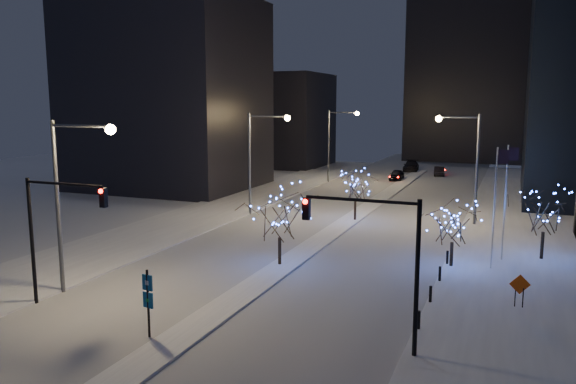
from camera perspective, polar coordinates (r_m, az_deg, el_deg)
The scene contains 25 objects.
ground at distance 28.47m, azimuth -9.67°, elevation -13.70°, with size 160.00×160.00×0.00m, color silver.
road at distance 59.93m, azimuth 8.16°, elevation -1.58°, with size 20.00×130.00×0.02m, color #B7BCC7.
median at distance 55.16m, azimuth 6.91°, elevation -2.41°, with size 2.00×80.00×0.15m, color white.
east_sidewalk at distance 43.62m, azimuth 22.75°, elevation -6.12°, with size 10.00×90.00×0.15m, color white.
west_sidewalk at distance 51.84m, azimuth -11.26°, elevation -3.26°, with size 8.00×90.00×0.15m, color white.
filler_west_near at distance 75.10m, azimuth -12.13°, elevation 9.63°, with size 22.00×18.00×24.00m, color black.
filler_west_far at distance 100.59m, azimuth -1.40°, elevation 7.34°, with size 18.00×16.00×16.00m, color black.
horizon_block at distance 114.96m, azimuth 18.51°, elevation 13.58°, with size 24.00×14.00×42.00m, color black.
street_lamp_w_near at distance 33.68m, azimuth -21.20°, elevation 0.83°, with size 4.40×0.56×10.00m.
street_lamp_w_mid at distance 54.51m, azimuth -2.94°, elevation 4.33°, with size 4.40×0.56×10.00m.
street_lamp_w_far at distance 77.83m, azimuth 4.90°, elevation 5.71°, with size 4.40×0.56×10.00m.
street_lamp_east at distance 52.57m, azimuth 17.72°, elevation 3.69°, with size 3.90×0.56×10.00m.
traffic_signal_west at distance 32.20m, azimuth -22.81°, elevation -2.75°, with size 5.26×0.43×7.00m.
traffic_signal_east at distance 24.57m, azimuth 9.45°, elevation -5.66°, with size 5.26×0.43×7.00m.
flagpoles at distance 39.96m, azimuth 20.85°, elevation -0.41°, with size 1.35×2.60×8.00m.
bollards at distance 34.06m, azimuth 14.75°, elevation -8.95°, with size 0.16×12.16×0.90m.
car_near at distance 81.99m, azimuth 10.98°, elevation 1.71°, with size 1.77×4.40×1.50m, color black.
car_mid at distance 88.81m, azimuth 15.12°, elevation 2.08°, with size 1.49×4.26×1.40m, color black.
car_far at distance 93.50m, azimuth 12.39°, elevation 2.59°, with size 2.31×5.69×1.65m, color black.
holiday_tree_median_near at distance 37.53m, azimuth -0.86°, elevation -2.24°, with size 4.79×4.79×5.41m.
holiday_tree_median_far at distance 52.43m, azimuth 6.88°, elevation 0.56°, with size 3.72×3.72×4.69m.
holiday_tree_plaza_near at distance 38.80m, azimuth 16.41°, elevation -3.01°, with size 4.29×4.29×4.56m.
holiday_tree_plaza_far at distance 42.73m, azimuth 24.61°, elevation -1.83°, with size 3.92×3.92×5.10m.
wayfinding_sign at distance 27.41m, azimuth -14.05°, elevation -10.23°, with size 0.59×0.17×3.30m.
construction_sign at distance 32.69m, azimuth 22.48°, elevation -8.95°, with size 1.08×0.26×1.81m.
Camera 1 is at (14.03, -22.23, 10.93)m, focal length 35.00 mm.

